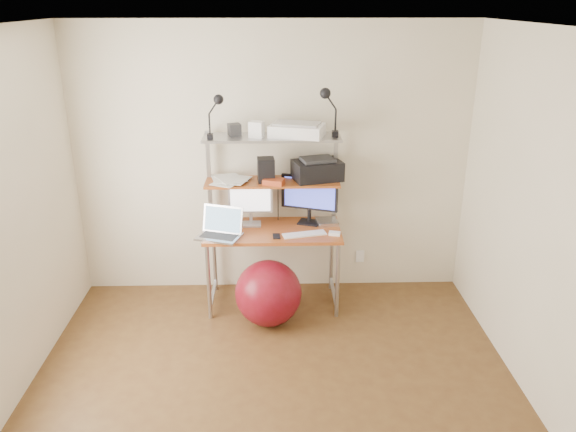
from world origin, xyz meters
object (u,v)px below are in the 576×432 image
object	(u,v)px
monitor_black	(309,195)
laptop	(221,230)
printer	(317,169)
monitor_silver	(250,200)
exercise_ball	(268,293)

from	to	relation	value
monitor_black	laptop	bearing A→B (deg)	-140.17
laptop	printer	distance (m)	1.00
monitor_silver	laptop	distance (m)	0.40
laptop	printer	bearing A→B (deg)	37.46
monitor_silver	exercise_ball	size ratio (longest dim) A/B	0.76
laptop	printer	size ratio (longest dim) A/B	0.92
monitor_silver	monitor_black	world-z (taller)	monitor_black
monitor_silver	printer	xyz separation A→B (m)	(0.60, 0.03, 0.27)
monitor_silver	exercise_ball	world-z (taller)	monitor_silver
laptop	exercise_ball	world-z (taller)	laptop
monitor_silver	printer	size ratio (longest dim) A/B	0.93
monitor_black	laptop	size ratio (longest dim) A/B	1.20
laptop	monitor_black	bearing A→B (deg)	38.85
laptop	monitor_silver	bearing A→B (deg)	64.57
monitor_silver	printer	world-z (taller)	printer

